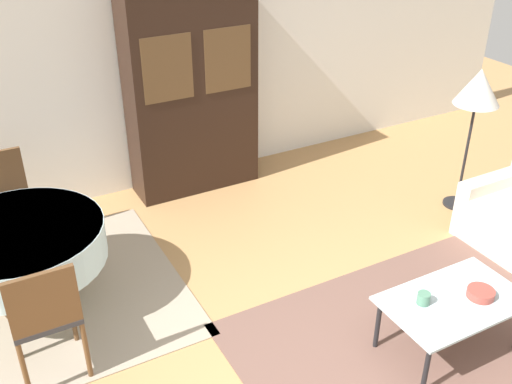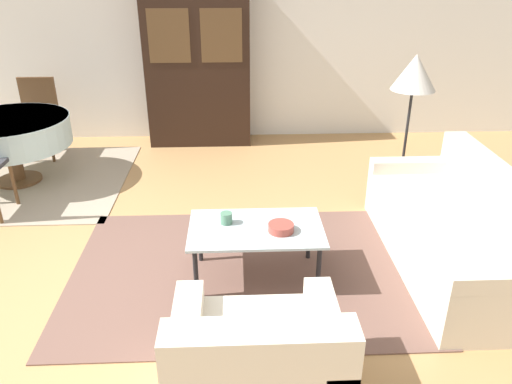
{
  "view_description": "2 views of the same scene",
  "coord_description": "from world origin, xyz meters",
  "views": [
    {
      "loc": [
        -1.68,
        -2.07,
        3.18
      ],
      "look_at": [
        0.2,
        1.4,
        0.95
      ],
      "focal_mm": 42.0,
      "sensor_mm": 36.0,
      "label": 1
    },
    {
      "loc": [
        0.97,
        -3.12,
        2.32
      ],
      "look_at": [
        1.11,
        0.15,
        0.75
      ],
      "focal_mm": 35.0,
      "sensor_mm": 36.0,
      "label": 2
    }
  ],
  "objects": [
    {
      "name": "cup",
      "position": [
        0.89,
        0.23,
        0.5
      ],
      "size": [
        0.09,
        0.09,
        0.09
      ],
      "color": "#4C7A60",
      "rests_on": "coffee_table"
    },
    {
      "name": "coffee_table",
      "position": [
        1.11,
        0.15,
        0.41
      ],
      "size": [
        1.02,
        0.62,
        0.44
      ],
      "color": "black",
      "rests_on": "area_rug"
    },
    {
      "name": "bowl",
      "position": [
        1.3,
        0.09,
        0.48
      ],
      "size": [
        0.19,
        0.19,
        0.06
      ],
      "color": "#9E4238",
      "rests_on": "coffee_table"
    },
    {
      "name": "floor_lamp",
      "position": [
        2.71,
        1.65,
        1.24
      ],
      "size": [
        0.43,
        0.43,
        1.46
      ],
      "color": "black",
      "rests_on": "ground_plane"
    },
    {
      "name": "ground_plane",
      "position": [
        0.0,
        0.0,
        0.0
      ],
      "size": [
        14.0,
        14.0,
        0.0
      ],
      "primitive_type": "plane",
      "color": "tan"
    },
    {
      "name": "wall_back",
      "position": [
        0.0,
        3.63,
        1.35
      ],
      "size": [
        10.0,
        0.06,
        2.7
      ],
      "color": "white",
      "rests_on": "ground_plane"
    },
    {
      "name": "area_rug",
      "position": [
        1.03,
        0.24,
        0.01
      ],
      "size": [
        2.77,
        1.94,
        0.01
      ],
      "color": "brown",
      "rests_on": "ground_plane"
    },
    {
      "name": "display_cabinet",
      "position": [
        0.51,
        3.36,
        1.06
      ],
      "size": [
        1.32,
        0.45,
        2.11
      ],
      "color": "black",
      "rests_on": "ground_plane"
    },
    {
      "name": "couch",
      "position": [
        2.76,
        0.29,
        0.29
      ],
      "size": [
        0.89,
        2.01,
        0.8
      ],
      "rotation": [
        0.0,
        0.0,
        1.57
      ],
      "color": "beige",
      "rests_on": "ground_plane"
    },
    {
      "name": "dining_table",
      "position": [
        -1.46,
        2.1,
        0.58
      ],
      "size": [
        1.28,
        1.28,
        0.72
      ],
      "color": "brown",
      "rests_on": "dining_rug"
    },
    {
      "name": "armchair",
      "position": [
        1.07,
        -1.08,
        0.29
      ],
      "size": [
        0.93,
        0.81,
        0.77
      ],
      "color": "beige",
      "rests_on": "ground_plane"
    },
    {
      "name": "dining_chair_far",
      "position": [
        -1.46,
        2.96,
        0.56
      ],
      "size": [
        0.44,
        0.44,
        0.95
      ],
      "rotation": [
        0.0,
        0.0,
        3.14
      ],
      "color": "brown",
      "rests_on": "dining_rug"
    },
    {
      "name": "dining_rug",
      "position": [
        -1.53,
        2.11,
        0.01
      ],
      "size": [
        2.49,
        2.09,
        0.01
      ],
      "color": "gray",
      "rests_on": "ground_plane"
    }
  ]
}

